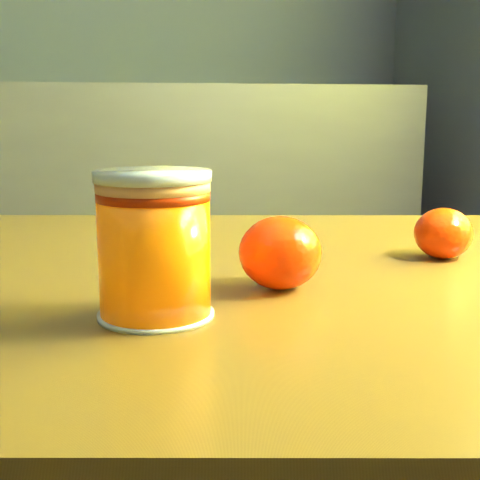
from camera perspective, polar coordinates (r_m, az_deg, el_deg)
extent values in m
cube|color=brown|center=(0.61, 7.70, -4.41)|extent=(1.04, 0.83, 0.04)
cylinder|color=brown|center=(1.04, -19.30, -18.79)|extent=(0.05, 0.05, 0.66)
cylinder|color=#FF6B05|center=(0.46, -7.30, -1.26)|extent=(0.08, 0.08, 0.09)
cylinder|color=#FFA768|center=(0.46, -7.44, 4.58)|extent=(0.08, 0.08, 0.01)
cylinder|color=silver|center=(0.46, -7.46, 5.33)|extent=(0.08, 0.08, 0.01)
ellipsoid|color=#FF3705|center=(0.54, 3.46, -1.09)|extent=(0.08, 0.08, 0.06)
ellipsoid|color=#FF3705|center=(0.68, 16.97, 0.55)|extent=(0.07, 0.07, 0.05)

